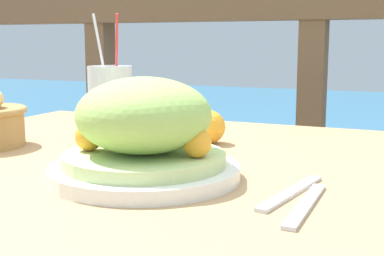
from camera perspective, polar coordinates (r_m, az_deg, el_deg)
patio_table at (r=0.84m, az=2.55°, el=-9.95°), size 1.30×0.95×0.73m
railing_fence at (r=1.52m, az=12.60°, el=1.83°), size 2.80×0.08×1.07m
sea_backdrop at (r=4.06m, az=19.06°, el=-1.62°), size 12.00×4.00×0.39m
salad_plate at (r=0.75m, az=-5.14°, el=-0.78°), size 0.27×0.27×0.14m
drink_glass at (r=1.05m, az=-8.69°, el=2.63°), size 0.09×0.09×0.25m
fork at (r=0.70m, az=10.53°, el=-6.78°), size 0.05×0.18×0.00m
knife at (r=0.65m, az=12.04°, el=-8.01°), size 0.02×0.18×0.00m
orange_near_basket at (r=1.01m, az=1.77°, el=0.11°), size 0.06×0.06×0.06m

